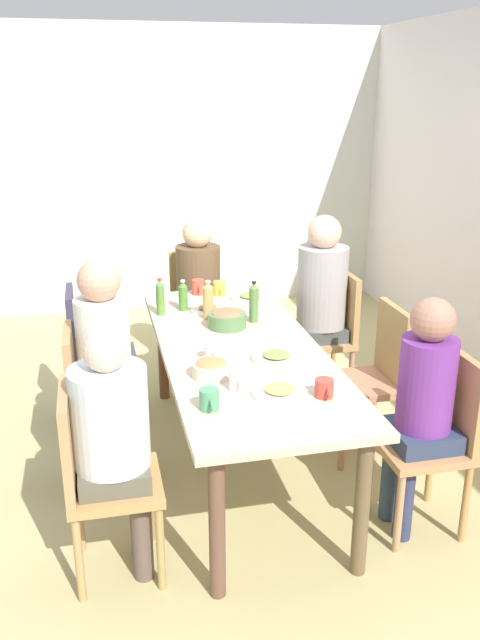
{
  "coord_description": "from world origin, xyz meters",
  "views": [
    {
      "loc": [
        3.25,
        -0.74,
        2.08
      ],
      "look_at": [
        0.0,
        0.0,
        0.89
      ],
      "focal_mm": 37.25,
      "sensor_mm": 36.0,
      "label": 1
    }
  ],
  "objects_px": {
    "chair_0": "(375,372)",
    "cup_3": "(209,400)",
    "chair_6": "(90,349)",
    "cup_1": "(198,287)",
    "cup_5": "(220,288)",
    "bottle_3": "(183,296)",
    "plate_1": "(251,297)",
    "bottle_1": "(208,301)",
    "plate_0": "(276,357)",
    "bottle_0": "(160,298)",
    "cup_0": "(212,352)",
    "bowl_1": "(211,368)",
    "cup_2": "(237,380)",
    "person_3": "(321,293)",
    "chair_4": "(95,473)",
    "bowl_0": "(227,318)",
    "plate_2": "(208,309)",
    "person_4": "(114,431)",
    "person_2": "(199,281)",
    "chair_5": "(92,399)",
    "bottle_2": "(254,303)",
    "plate_3": "(280,391)",
    "dining_table": "(240,360)",
    "cup_4": "(324,388)",
    "person_1": "(422,397)",
    "chair_1": "(437,432)",
    "person_5": "(107,355)",
    "chair_2": "(197,304)",
    "chair_3": "(331,329)"
  },
  "relations": [
    {
      "from": "person_1",
      "to": "person_5",
      "type": "distance_m",
      "value": 1.59
    },
    {
      "from": "person_3",
      "to": "chair_5",
      "type": "height_order",
      "value": "person_3"
    },
    {
      "from": "chair_5",
      "to": "cup_1",
      "type": "xyz_separation_m",
      "value": [
        -0.99,
        0.74,
        0.28
      ]
    },
    {
      "from": "cup_3",
      "to": "person_2",
      "type": "bearing_deg",
      "value": 171.89
    },
    {
      "from": "plate_1",
      "to": "bottle_1",
      "type": "bearing_deg",
      "value": -46.42
    },
    {
      "from": "plate_0",
      "to": "person_2",
      "type": "bearing_deg",
      "value": -174.87
    },
    {
      "from": "cup_5",
      "to": "bottle_3",
      "type": "height_order",
      "value": "bottle_3"
    },
    {
      "from": "chair_2",
      "to": "cup_3",
      "type": "distance_m",
      "value": 2.2
    },
    {
      "from": "chair_1",
      "to": "person_5",
      "type": "distance_m",
      "value": 1.69
    },
    {
      "from": "bottle_0",
      "to": "bottle_2",
      "type": "height_order",
      "value": "bottle_2"
    },
    {
      "from": "dining_table",
      "to": "chair_5",
      "type": "relative_size",
      "value": 2.41
    },
    {
      "from": "plate_2",
      "to": "bowl_1",
      "type": "distance_m",
      "value": 0.98
    },
    {
      "from": "person_1",
      "to": "person_4",
      "type": "height_order",
      "value": "person_1"
    },
    {
      "from": "bottle_3",
      "to": "bowl_0",
      "type": "bearing_deg",
      "value": 29.03
    },
    {
      "from": "plate_2",
      "to": "chair_2",
      "type": "bearing_deg",
      "value": 175.5
    },
    {
      "from": "plate_0",
      "to": "bottle_0",
      "type": "bearing_deg",
      "value": -149.1
    },
    {
      "from": "bowl_1",
      "to": "bottle_0",
      "type": "height_order",
      "value": "bottle_0"
    },
    {
      "from": "chair_2",
      "to": "cup_1",
      "type": "relative_size",
      "value": 7.49
    },
    {
      "from": "person_3",
      "to": "cup_5",
      "type": "bearing_deg",
      "value": -107.94
    },
    {
      "from": "chair_4",
      "to": "cup_1",
      "type": "bearing_deg",
      "value": 156.72
    },
    {
      "from": "cup_2",
      "to": "bottle_2",
      "type": "distance_m",
      "value": 0.95
    },
    {
      "from": "dining_table",
      "to": "cup_4",
      "type": "relative_size",
      "value": 17.84
    },
    {
      "from": "cup_1",
      "to": "cup_2",
      "type": "xyz_separation_m",
      "value": [
        1.52,
        -0.07,
        -0.0
      ]
    },
    {
      "from": "bottle_0",
      "to": "chair_2",
      "type": "bearing_deg",
      "value": 156.91
    },
    {
      "from": "person_4",
      "to": "cup_2",
      "type": "distance_m",
      "value": 0.61
    },
    {
      "from": "chair_6",
      "to": "cup_1",
      "type": "relative_size",
      "value": 7.49
    },
    {
      "from": "chair_3",
      "to": "plate_0",
      "type": "xyz_separation_m",
      "value": [
        0.94,
        -0.66,
        0.24
      ]
    },
    {
      "from": "chair_2",
      "to": "chair_3",
      "type": "xyz_separation_m",
      "value": [
        0.74,
        0.8,
        0.0
      ]
    },
    {
      "from": "cup_5",
      "to": "bottle_0",
      "type": "height_order",
      "value": "bottle_0"
    },
    {
      "from": "person_4",
      "to": "plate_0",
      "type": "relative_size",
      "value": 4.48
    },
    {
      "from": "plate_3",
      "to": "bowl_0",
      "type": "bearing_deg",
      "value": -176.69
    },
    {
      "from": "cup_0",
      "to": "bottle_3",
      "type": "xyz_separation_m",
      "value": [
        -0.83,
        -0.03,
        0.04
      ]
    },
    {
      "from": "person_4",
      "to": "plate_3",
      "type": "distance_m",
      "value": 0.77
    },
    {
      "from": "cup_1",
      "to": "chair_0",
      "type": "bearing_deg",
      "value": 41.28
    },
    {
      "from": "chair_1",
      "to": "person_4",
      "type": "xyz_separation_m",
      "value": [
        0.0,
        -1.51,
        0.19
      ]
    },
    {
      "from": "chair_0",
      "to": "bottle_2",
      "type": "height_order",
      "value": "bottle_2"
    },
    {
      "from": "person_3",
      "to": "plate_3",
      "type": "distance_m",
      "value": 1.5
    },
    {
      "from": "chair_0",
      "to": "cup_3",
      "type": "distance_m",
      "value": 1.33
    },
    {
      "from": "plate_2",
      "to": "person_4",
      "type": "bearing_deg",
      "value": -25.65
    },
    {
      "from": "chair_5",
      "to": "chair_6",
      "type": "bearing_deg",
      "value": 180.0
    },
    {
      "from": "bottle_3",
      "to": "dining_table",
      "type": "bearing_deg",
      "value": 17.31
    },
    {
      "from": "person_1",
      "to": "chair_4",
      "type": "height_order",
      "value": "person_1"
    },
    {
      "from": "bowl_1",
      "to": "cup_0",
      "type": "relative_size",
      "value": 1.63
    },
    {
      "from": "chair_2",
      "to": "cup_0",
      "type": "height_order",
      "value": "chair_2"
    },
    {
      "from": "bowl_1",
      "to": "cup_2",
      "type": "xyz_separation_m",
      "value": [
        0.18,
        0.09,
        0.0
      ]
    },
    {
      "from": "person_3",
      "to": "bowl_1",
      "type": "relative_size",
      "value": 6.88
    },
    {
      "from": "person_3",
      "to": "chair_4",
      "type": "xyz_separation_m",
      "value": [
        1.44,
        -1.51,
        -0.27
      ]
    },
    {
      "from": "bottle_2",
      "to": "person_3",
      "type": "bearing_deg",
      "value": 123.32
    },
    {
      "from": "chair_0",
      "to": "cup_0",
      "type": "relative_size",
      "value": 7.8
    },
    {
      "from": "person_5",
      "to": "plate_2",
      "type": "height_order",
      "value": "person_5"
    }
  ]
}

